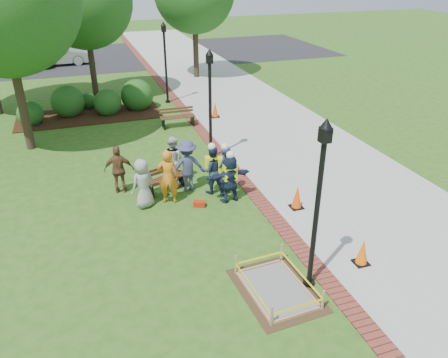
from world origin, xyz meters
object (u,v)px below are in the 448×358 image
object	(u,v)px
wet_concrete_pad	(277,283)
bench_near	(166,184)
lamp_near	(318,196)
hivis_worker_a	(230,177)
cone_front	(362,252)
hivis_worker_c	(212,168)
hivis_worker_b	(225,169)

from	to	relation	value
wet_concrete_pad	bench_near	world-z (taller)	bench_near
lamp_near	hivis_worker_a	bearing A→B (deg)	95.46
wet_concrete_pad	cone_front	distance (m)	2.53
cone_front	bench_near	bearing A→B (deg)	125.14
lamp_near	hivis_worker_c	world-z (taller)	lamp_near
wet_concrete_pad	lamp_near	size ratio (longest dim) A/B	0.56
lamp_near	hivis_worker_a	world-z (taller)	lamp_near
lamp_near	hivis_worker_a	distance (m)	4.82
cone_front	wet_concrete_pad	bearing A→B (deg)	-174.89
bench_near	hivis_worker_b	world-z (taller)	hivis_worker_b
wet_concrete_pad	lamp_near	bearing A→B (deg)	-3.43
bench_near	lamp_near	size ratio (longest dim) A/B	0.37
hivis_worker_b	hivis_worker_c	bearing A→B (deg)	146.01
wet_concrete_pad	cone_front	xyz separation A→B (m)	(2.52, 0.23, 0.13)
wet_concrete_pad	bench_near	bearing A→B (deg)	103.80
hivis_worker_b	cone_front	bearing A→B (deg)	-66.07
bench_near	hivis_worker_a	xyz separation A→B (m)	(1.84, -1.36, 0.62)
wet_concrete_pad	hivis_worker_a	xyz separation A→B (m)	(0.41, 4.48, 0.65)
hivis_worker_b	wet_concrete_pad	bearing A→B (deg)	-94.60
wet_concrete_pad	hivis_worker_b	world-z (taller)	hivis_worker_b
lamp_near	hivis_worker_a	size ratio (longest dim) A/B	2.42
cone_front	lamp_near	bearing A→B (deg)	-170.66
cone_front	hivis_worker_a	world-z (taller)	hivis_worker_a
cone_front	lamp_near	distance (m)	2.71
lamp_near	hivis_worker_c	xyz separation A→B (m)	(-0.80, 5.28, -1.58)
lamp_near	hivis_worker_a	xyz separation A→B (m)	(-0.43, 4.53, -1.60)
bench_near	wet_concrete_pad	bearing A→B (deg)	-76.20
wet_concrete_pad	hivis_worker_b	xyz separation A→B (m)	(0.40, 4.99, 0.68)
hivis_worker_a	hivis_worker_b	distance (m)	0.51
cone_front	hivis_worker_b	xyz separation A→B (m)	(-2.11, 4.76, 0.55)
wet_concrete_pad	hivis_worker_a	world-z (taller)	hivis_worker_a
bench_near	cone_front	world-z (taller)	bench_near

